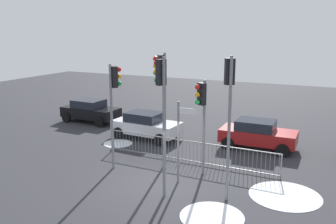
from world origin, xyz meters
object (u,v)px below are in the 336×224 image
at_px(traffic_light_mid_right, 202,107).
at_px(car_white_trailing, 146,125).
at_px(car_red_mid, 257,134).
at_px(car_black_near, 90,110).
at_px(traffic_light_rear_left, 229,96).
at_px(direction_sign_post, 180,138).
at_px(traffic_light_mid_left, 162,96).
at_px(traffic_light_foreground_left, 162,84).
at_px(traffic_light_foreground_right, 114,93).

xyz_separation_m(traffic_light_mid_right, car_white_trailing, (-4.66, 3.76, -2.18)).
relative_size(car_red_mid, car_black_near, 0.99).
height_order(traffic_light_rear_left, car_white_trailing, traffic_light_rear_left).
distance_m(direction_sign_post, car_white_trailing, 6.51).
bearing_deg(direction_sign_post, traffic_light_mid_right, 64.08).
relative_size(traffic_light_rear_left, car_white_trailing, 1.32).
relative_size(traffic_light_mid_left, direction_sign_post, 1.54).
relative_size(traffic_light_mid_left, car_red_mid, 1.33).
relative_size(traffic_light_foreground_left, car_white_trailing, 1.29).
height_order(traffic_light_mid_right, car_black_near, traffic_light_mid_right).
xyz_separation_m(traffic_light_mid_left, car_black_near, (-9.20, 7.91, -2.96)).
bearing_deg(car_red_mid, traffic_light_foreground_right, -133.71).
bearing_deg(traffic_light_foreground_left, traffic_light_foreground_right, 81.50).
bearing_deg(direction_sign_post, traffic_light_mid_left, -97.79).
relative_size(traffic_light_mid_right, traffic_light_foreground_left, 0.80).
relative_size(traffic_light_mid_left, traffic_light_foreground_right, 1.11).
distance_m(traffic_light_mid_right, car_red_mid, 5.29).
xyz_separation_m(traffic_light_foreground_right, car_black_near, (-6.12, 6.28, -2.59)).
bearing_deg(car_black_near, traffic_light_rear_left, -30.15).
distance_m(car_black_near, car_white_trailing, 5.42).
distance_m(traffic_light_foreground_left, direction_sign_post, 2.77).
bearing_deg(car_white_trailing, traffic_light_rear_left, -37.33).
relative_size(traffic_light_rear_left, car_red_mid, 1.35).
xyz_separation_m(car_black_near, car_white_trailing, (5.14, -1.71, 0.00)).
height_order(direction_sign_post, car_white_trailing, direction_sign_post).
bearing_deg(traffic_light_rear_left, traffic_light_foreground_right, 137.11).
relative_size(car_black_near, car_white_trailing, 0.99).
bearing_deg(traffic_light_mid_left, traffic_light_foreground_left, 51.93).
relative_size(car_red_mid, car_white_trailing, 0.98).
relative_size(traffic_light_mid_left, traffic_light_foreground_left, 1.01).
xyz_separation_m(traffic_light_foreground_left, car_black_near, (-7.83, 5.14, -2.91)).
distance_m(traffic_light_rear_left, traffic_light_foreground_left, 4.10).
relative_size(traffic_light_rear_left, car_black_near, 1.34).
bearing_deg(car_white_trailing, traffic_light_mid_right, -35.20).
bearing_deg(traffic_light_foreground_left, traffic_light_mid_left, 164.20).
bearing_deg(traffic_light_mid_right, car_red_mid, -82.21).
bearing_deg(car_white_trailing, traffic_light_mid_left, -53.10).
height_order(traffic_light_mid_right, traffic_light_mid_left, traffic_light_mid_left).
distance_m(traffic_light_mid_left, traffic_light_foreground_right, 3.50).
distance_m(traffic_light_mid_left, car_red_mid, 7.91).
distance_m(traffic_light_mid_right, car_white_trailing, 6.37).
xyz_separation_m(direction_sign_post, car_white_trailing, (-4.18, 4.87, -1.08)).
relative_size(traffic_light_mid_right, car_red_mid, 1.05).
xyz_separation_m(traffic_light_mid_right, traffic_light_foreground_right, (-3.68, -0.81, 0.42)).
relative_size(traffic_light_foreground_left, direction_sign_post, 1.52).
bearing_deg(car_red_mid, traffic_light_foreground_left, -128.66).
bearing_deg(traffic_light_rear_left, car_red_mid, 58.71).
relative_size(traffic_light_mid_right, car_white_trailing, 1.03).
bearing_deg(car_red_mid, traffic_light_mid_left, -106.39).
xyz_separation_m(traffic_light_mid_right, traffic_light_foreground_left, (-1.97, 0.32, 0.73)).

